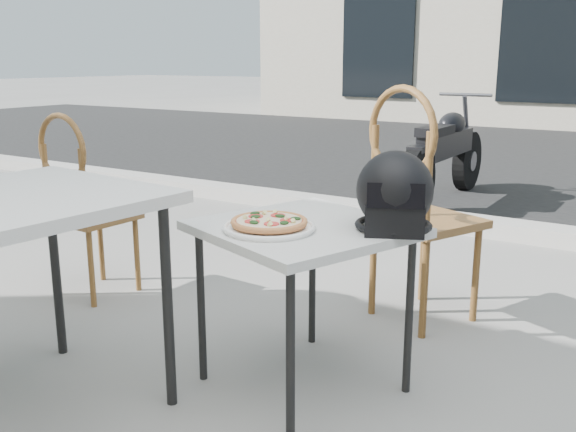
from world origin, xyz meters
The scene contains 9 objects.
curb centered at (0.00, 3.00, 0.06)m, with size 30.00×0.25×0.12m, color #ADA9A2.
cafe_table_main centered at (-0.42, 0.30, 0.61)m, with size 0.90×0.90×0.67m.
plate centered at (-0.49, 0.15, 0.68)m, with size 0.35×0.35×0.02m.
pizza centered at (-0.49, 0.15, 0.70)m, with size 0.33×0.33×0.04m.
helmet centered at (-0.10, 0.41, 0.80)m, with size 0.38×0.39×0.29m.
cafe_chair_main centered at (-0.31, 1.15, 0.65)m, with size 0.59×0.59×1.17m.
cafe_table_side centered at (-1.16, -0.42, 0.75)m, with size 0.95×0.95×0.83m.
cafe_chair_side centered at (-1.95, 0.52, 0.57)m, with size 0.41×0.41×1.02m.
motorcycle centered at (-1.10, 3.95, 0.43)m, with size 0.51×1.95×0.97m.
Camera 1 is at (0.78, -1.73, 1.28)m, focal length 40.00 mm.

